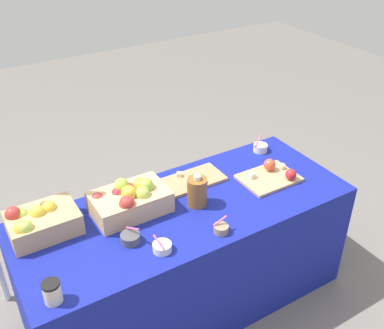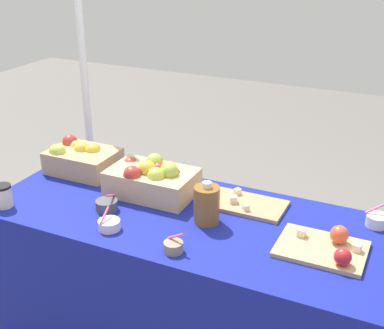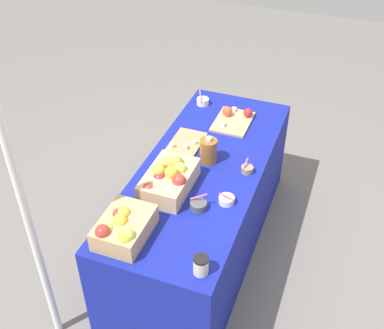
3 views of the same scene
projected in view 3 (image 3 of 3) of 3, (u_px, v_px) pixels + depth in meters
The scene contains 13 objects.
ground_plane at pixel (202, 245), 3.60m from camera, with size 10.00×10.00×0.00m, color slate.
table at pixel (202, 208), 3.37m from camera, with size 1.90×0.76×0.74m, color navy.
apple_crate_left at pixel (123, 227), 2.61m from camera, with size 0.35×0.25×0.16m.
apple_crate_middle at pixel (169, 178), 2.93m from camera, with size 0.41×0.26×0.18m.
cutting_board_front at pixel (234, 119), 3.56m from camera, with size 0.34×0.25×0.09m.
cutting_board_back at pixel (184, 146), 3.31m from camera, with size 0.39×0.21×0.05m.
sample_bowl_near at pixel (247, 169), 3.09m from camera, with size 0.08×0.08×0.09m.
sample_bowl_mid at pixel (227, 200), 2.86m from camera, with size 0.09×0.09×0.09m.
sample_bowl_far at pixel (203, 101), 3.75m from camera, with size 0.10×0.09×0.11m.
sample_bowl_extra at pixel (198, 205), 2.82m from camera, with size 0.10×0.11×0.10m.
cider_jug at pixel (208, 151), 3.14m from camera, with size 0.11×0.11×0.19m.
coffee_cup at pixel (201, 265), 2.42m from camera, with size 0.08×0.08×0.11m.
tent_pole at pixel (27, 217), 2.45m from camera, with size 0.04×0.04×1.94m, color white.
Camera 3 is at (-2.35, -0.81, 2.68)m, focal length 45.38 mm.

